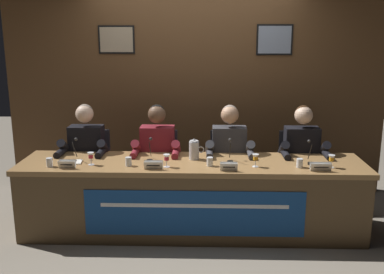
{
  "coord_description": "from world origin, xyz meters",
  "views": [
    {
      "loc": [
        0.13,
        -4.21,
        1.99
      ],
      "look_at": [
        0.0,
        0.0,
        0.98
      ],
      "focal_mm": 41.71,
      "sensor_mm": 36.0,
      "label": 1
    }
  ],
  "objects_px": {
    "microphone_center_left": "(150,153)",
    "microphone_center_right": "(230,154)",
    "conference_table": "(192,187)",
    "panelist_center_right": "(229,154)",
    "water_cup_center_right": "(210,162)",
    "chair_far_left": "(91,172)",
    "microphone_far_right": "(310,156)",
    "panelist_far_right": "(303,155)",
    "panelist_center_left": "(157,153)",
    "nameplate_center_left": "(153,165)",
    "document_stack_far_left": "(71,162)",
    "water_cup_far_right": "(300,164)",
    "juice_glass_center_right": "(255,158)",
    "chair_far_right": "(297,174)",
    "water_pitcher_central": "(194,150)",
    "nameplate_center_right": "(229,167)",
    "panelist_far_left": "(85,153)",
    "nameplate_far_left": "(67,164)",
    "microphone_far_left": "(74,154)",
    "juice_glass_center_left": "(167,158)",
    "juice_glass_far_left": "(91,156)",
    "juice_glass_far_right": "(332,159)",
    "water_cup_far_left": "(50,163)",
    "chair_center_right": "(228,173)",
    "water_cup_center_left": "(129,162)",
    "chair_center_left": "(159,172)"
  },
  "relations": [
    {
      "from": "document_stack_far_left",
      "to": "chair_center_left",
      "type": "bearing_deg",
      "value": 38.46
    },
    {
      "from": "nameplate_far_left",
      "to": "microphone_far_left",
      "type": "xyz_separation_m",
      "value": [
        0.0,
        0.24,
        0.03
      ]
    },
    {
      "from": "microphone_far_left",
      "to": "microphone_center_right",
      "type": "relative_size",
      "value": 1.0
    },
    {
      "from": "microphone_center_right",
      "to": "juice_glass_far_right",
      "type": "distance_m",
      "value": 0.96
    },
    {
      "from": "microphone_center_left",
      "to": "nameplate_center_left",
      "type": "bearing_deg",
      "value": -76.87
    },
    {
      "from": "microphone_center_right",
      "to": "nameplate_center_right",
      "type": "bearing_deg",
      "value": -95.2
    },
    {
      "from": "water_pitcher_central",
      "to": "nameplate_center_right",
      "type": "bearing_deg",
      "value": -48.43
    },
    {
      "from": "nameplate_far_left",
      "to": "microphone_center_right",
      "type": "bearing_deg",
      "value": 9.76
    },
    {
      "from": "juice_glass_far_right",
      "to": "water_cup_center_right",
      "type": "bearing_deg",
      "value": 179.03
    },
    {
      "from": "nameplate_center_left",
      "to": "juice_glass_center_left",
      "type": "height_order",
      "value": "juice_glass_center_left"
    },
    {
      "from": "nameplate_center_right",
      "to": "chair_far_right",
      "type": "distance_m",
      "value": 1.21
    },
    {
      "from": "panelist_center_right",
      "to": "chair_far_right",
      "type": "distance_m",
      "value": 0.84
    },
    {
      "from": "chair_far_left",
      "to": "nameplate_far_left",
      "type": "relative_size",
      "value": 5.62
    },
    {
      "from": "panelist_far_right",
      "to": "water_pitcher_central",
      "type": "relative_size",
      "value": 5.83
    },
    {
      "from": "conference_table",
      "to": "water_cup_far_left",
      "type": "bearing_deg",
      "value": -175.9
    },
    {
      "from": "panelist_far_left",
      "to": "water_pitcher_central",
      "type": "relative_size",
      "value": 5.83
    },
    {
      "from": "panelist_center_left",
      "to": "nameplate_center_left",
      "type": "height_order",
      "value": "panelist_center_left"
    },
    {
      "from": "juice_glass_far_left",
      "to": "microphone_far_right",
      "type": "distance_m",
      "value": 2.12
    },
    {
      "from": "panelist_far_left",
      "to": "microphone_far_left",
      "type": "xyz_separation_m",
      "value": [
        -0.01,
        -0.36,
        0.09
      ]
    },
    {
      "from": "water_cup_center_right",
      "to": "water_pitcher_central",
      "type": "distance_m",
      "value": 0.28
    },
    {
      "from": "juice_glass_far_left",
      "to": "water_cup_far_left",
      "type": "xyz_separation_m",
      "value": [
        -0.38,
        -0.07,
        -0.05
      ]
    },
    {
      "from": "conference_table",
      "to": "panelist_center_right",
      "type": "bearing_deg",
      "value": 50.39
    },
    {
      "from": "juice_glass_center_left",
      "to": "panelist_center_left",
      "type": "bearing_deg",
      "value": 105.74
    },
    {
      "from": "chair_center_left",
      "to": "document_stack_far_left",
      "type": "relative_size",
      "value": 3.93
    },
    {
      "from": "juice_glass_far_left",
      "to": "water_cup_far_right",
      "type": "height_order",
      "value": "juice_glass_far_left"
    },
    {
      "from": "water_cup_center_left",
      "to": "nameplate_center_right",
      "type": "height_order",
      "value": "water_cup_center_left"
    },
    {
      "from": "nameplate_center_left",
      "to": "water_pitcher_central",
      "type": "distance_m",
      "value": 0.51
    },
    {
      "from": "chair_far_right",
      "to": "document_stack_far_left",
      "type": "distance_m",
      "value": 2.44
    },
    {
      "from": "water_cup_center_right",
      "to": "chair_far_left",
      "type": "bearing_deg",
      "value": 152.61
    },
    {
      "from": "microphone_far_right",
      "to": "panelist_far_right",
      "type": "bearing_deg",
      "value": 88.34
    },
    {
      "from": "microphone_center_right",
      "to": "juice_glass_far_right",
      "type": "relative_size",
      "value": 1.74
    },
    {
      "from": "juice_glass_center_right",
      "to": "chair_far_right",
      "type": "distance_m",
      "value": 0.97
    },
    {
      "from": "water_cup_far_left",
      "to": "microphone_center_left",
      "type": "xyz_separation_m",
      "value": [
        0.93,
        0.24,
        0.04
      ]
    },
    {
      "from": "nameplate_far_left",
      "to": "nameplate_center_right",
      "type": "xyz_separation_m",
      "value": [
        1.51,
        -0.03,
        0.0
      ]
    },
    {
      "from": "nameplate_center_left",
      "to": "nameplate_center_right",
      "type": "relative_size",
      "value": 1.09
    },
    {
      "from": "chair_far_left",
      "to": "microphone_far_right",
      "type": "height_order",
      "value": "microphone_far_right"
    },
    {
      "from": "panelist_far_left",
      "to": "water_cup_far_left",
      "type": "bearing_deg",
      "value": -108.42
    },
    {
      "from": "document_stack_far_left",
      "to": "water_cup_far_right",
      "type": "bearing_deg",
      "value": -2.05
    },
    {
      "from": "microphone_center_right",
      "to": "microphone_far_right",
      "type": "relative_size",
      "value": 1.0
    },
    {
      "from": "nameplate_center_right",
      "to": "panelist_far_right",
      "type": "xyz_separation_m",
      "value": [
        0.81,
        0.64,
        -0.06
      ]
    },
    {
      "from": "chair_center_right",
      "to": "chair_far_right",
      "type": "bearing_deg",
      "value": 0.0
    },
    {
      "from": "water_cup_center_right",
      "to": "document_stack_far_left",
      "type": "relative_size",
      "value": 0.37
    },
    {
      "from": "nameplate_center_right",
      "to": "panelist_center_right",
      "type": "bearing_deg",
      "value": 86.56
    },
    {
      "from": "panelist_far_left",
      "to": "microphone_center_right",
      "type": "xyz_separation_m",
      "value": [
        1.53,
        -0.34,
        0.09
      ]
    },
    {
      "from": "panelist_far_right",
      "to": "nameplate_center_left",
      "type": "bearing_deg",
      "value": -158.03
    },
    {
      "from": "juice_glass_center_right",
      "to": "water_cup_far_right",
      "type": "distance_m",
      "value": 0.42
    },
    {
      "from": "conference_table",
      "to": "juice_glass_center_left",
      "type": "distance_m",
      "value": 0.4
    },
    {
      "from": "panelist_center_left",
      "to": "water_pitcher_central",
      "type": "relative_size",
      "value": 5.83
    },
    {
      "from": "microphone_center_left",
      "to": "microphone_center_right",
      "type": "xyz_separation_m",
      "value": [
        0.79,
        -0.02,
        0.0
      ]
    },
    {
      "from": "nameplate_far_left",
      "to": "water_cup_far_right",
      "type": "height_order",
      "value": "water_cup_far_right"
    }
  ]
}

